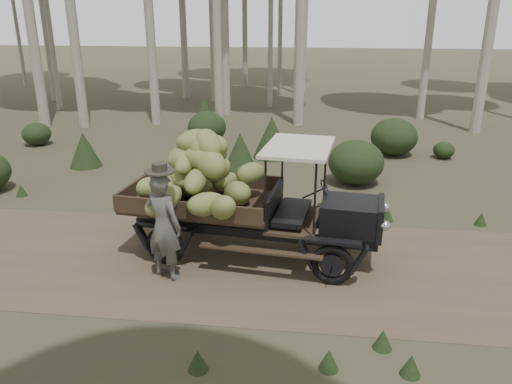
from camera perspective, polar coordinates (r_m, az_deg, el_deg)
ground at (r=9.40m, az=-4.21°, el=-7.99°), size 120.00×120.00×0.00m
dirt_track at (r=9.40m, az=-4.21°, el=-7.97°), size 70.00×4.00×0.01m
banana_truck at (r=9.19m, az=-3.63°, el=0.81°), size 4.97×2.52×2.49m
farmer at (r=8.62m, az=-10.52°, el=-3.73°), size 0.82×0.70×2.08m
undergrowth at (r=11.18m, az=6.19°, el=-0.33°), size 24.33×23.02×1.34m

